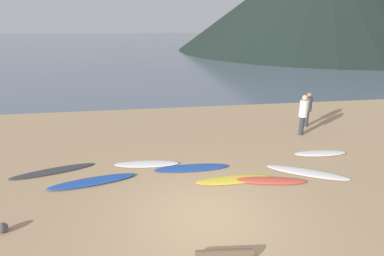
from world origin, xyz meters
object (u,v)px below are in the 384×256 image
(person_1, at_px, (308,107))
(driftwood_log, at_px, (225,254))
(surfboard_6, at_px, (307,172))
(person_0, at_px, (303,112))
(surfboard_4, at_px, (234,180))
(surfboard_1, at_px, (92,181))
(surfboard_7, at_px, (320,153))
(surfboard_0, at_px, (53,171))
(surfboard_2, at_px, (147,164))
(surfboard_5, at_px, (270,180))
(beach_rock_near, at_px, (2,228))
(surfboard_3, at_px, (192,168))

(person_1, xyz_separation_m, driftwood_log, (-5.83, -7.70, -0.84))
(surfboard_6, relative_size, person_0, 1.48)
(surfboard_6, height_order, person_0, person_0)
(surfboard_4, height_order, driftwood_log, driftwood_log)
(surfboard_6, bearing_deg, surfboard_1, -153.37)
(surfboard_4, distance_m, surfboard_7, 3.96)
(surfboard_0, distance_m, surfboard_7, 9.35)
(driftwood_log, bearing_deg, surfboard_0, 134.67)
(surfboard_2, relative_size, surfboard_5, 1.00)
(surfboard_5, height_order, person_1, person_1)
(surfboard_5, bearing_deg, person_1, 63.76)
(surfboard_2, height_order, surfboard_5, surfboard_5)
(surfboard_4, xyz_separation_m, surfboard_6, (2.47, 0.09, 0.01))
(surfboard_7, xyz_separation_m, beach_rock_near, (-9.70, -3.05, 0.08))
(person_1, bearing_deg, surfboard_6, -155.40)
(surfboard_0, relative_size, beach_rock_near, 10.61)
(person_0, bearing_deg, surfboard_5, 26.45)
(surfboard_0, height_order, person_1, person_1)
(surfboard_6, distance_m, driftwood_log, 4.84)
(surfboard_5, bearing_deg, driftwood_log, -115.55)
(surfboard_4, bearing_deg, surfboard_0, 164.30)
(surfboard_2, bearing_deg, surfboard_6, -10.13)
(surfboard_4, distance_m, person_0, 5.39)
(surfboard_0, relative_size, driftwood_log, 2.13)
(surfboard_6, height_order, beach_rock_near, beach_rock_near)
(surfboard_1, bearing_deg, surfboard_4, -19.06)
(surfboard_4, xyz_separation_m, person_0, (3.97, 3.51, 1.00))
(surfboard_0, height_order, person_0, person_0)
(surfboard_0, xyz_separation_m, beach_rock_near, (-0.35, -3.05, 0.09))
(person_1, bearing_deg, surfboard_2, 163.95)
(surfboard_0, xyz_separation_m, surfboard_1, (1.37, -0.94, 0.02))
(surfboard_4, bearing_deg, surfboard_6, 0.76)
(driftwood_log, height_order, beach_rock_near, beach_rock_near)
(surfboard_5, relative_size, surfboard_7, 1.12)
(person_1, bearing_deg, surfboard_1, 165.69)
(surfboard_0, height_order, surfboard_7, surfboard_7)
(surfboard_6, bearing_deg, driftwood_log, -107.42)
(surfboard_3, distance_m, beach_rock_near, 5.50)
(beach_rock_near, bearing_deg, surfboard_5, 10.83)
(driftwood_log, bearing_deg, surfboard_1, 130.96)
(surfboard_1, xyz_separation_m, beach_rock_near, (-1.72, -2.11, 0.07))
(surfboard_4, distance_m, surfboard_6, 2.47)
(surfboard_2, distance_m, surfboard_3, 1.57)
(surfboard_3, xyz_separation_m, person_1, (5.89, 3.54, 0.91))
(driftwood_log, bearing_deg, person_0, 52.81)
(surfboard_0, bearing_deg, surfboard_5, -30.88)
(surfboard_1, height_order, person_0, person_0)
(surfboard_1, distance_m, surfboard_4, 4.32)
(driftwood_log, distance_m, beach_rock_near, 5.16)
(surfboard_3, xyz_separation_m, surfboard_6, (3.63, -0.90, 0.00))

